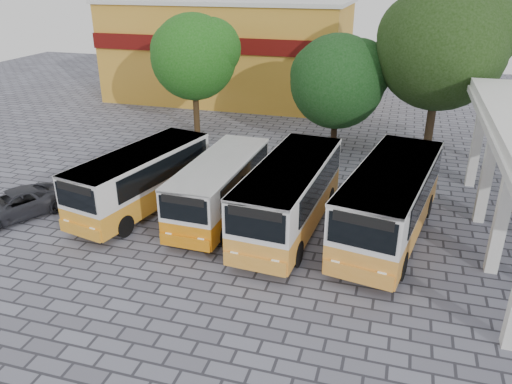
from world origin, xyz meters
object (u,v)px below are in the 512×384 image
(bus_far_left, at_px, (141,177))
(bus_centre_right, at_px, (290,193))
(parked_car, at_px, (14,205))
(bus_centre_left, at_px, (220,185))
(bus_far_right, at_px, (390,199))

(bus_far_left, relative_size, bus_centre_right, 0.96)
(bus_centre_right, relative_size, parked_car, 1.89)
(bus_centre_left, bearing_deg, bus_far_right, 1.69)
(bus_far_right, height_order, parked_car, bus_far_right)
(bus_centre_right, xyz_separation_m, bus_far_right, (4.14, 0.41, 0.08))
(bus_far_left, height_order, parked_car, bus_far_left)
(bus_far_right, relative_size, parked_car, 2.01)
(bus_centre_left, relative_size, parked_car, 1.66)
(bus_far_left, relative_size, bus_centre_left, 1.09)
(bus_far_left, xyz_separation_m, bus_centre_right, (7.11, -0.11, 0.12))
(bus_centre_right, relative_size, bus_far_right, 0.94)
(bus_far_right, bearing_deg, bus_centre_left, -169.91)
(bus_centre_right, height_order, bus_far_right, bus_far_right)
(bus_centre_right, xyz_separation_m, parked_car, (-12.36, -2.42, -1.13))
(bus_centre_left, distance_m, bus_centre_right, 3.34)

